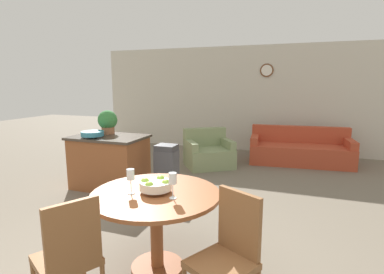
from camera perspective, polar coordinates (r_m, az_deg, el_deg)
The scene contains 13 objects.
wall_back at distance 7.97m, azimuth 9.99°, elevation 7.13°, with size 8.00×0.09×2.70m.
dining_table at distance 2.86m, azimuth -6.83°, elevation -13.69°, with size 1.18×1.18×0.77m.
dining_chair_near_left at distance 2.51m, azimuth -22.32°, elevation -19.86°, with size 0.57×0.57×0.96m.
dining_chair_near_right at distance 2.39m, azimuth 6.99°, elevation -20.71°, with size 0.57×0.57×0.96m.
fruit_bowl at distance 2.77m, azimuth -6.96°, elevation -9.04°, with size 0.29×0.29×0.13m.
wine_glass_left at distance 2.75m, azimuth -11.62°, elevation -7.19°, with size 0.07×0.07×0.23m.
wine_glass_right at distance 2.59m, azimuth -3.70°, elevation -8.07°, with size 0.07×0.07×0.23m.
kitchen_island at distance 5.27m, azimuth -15.39°, elevation -4.53°, with size 1.22×0.81×0.89m.
teal_bowl at distance 5.12m, azimuth -18.43°, elevation 0.60°, with size 0.36×0.36×0.10m.
potted_plant at distance 5.39m, azimuth -15.78°, elevation 2.90°, with size 0.33×0.33×0.41m.
trash_bin at distance 4.94m, azimuth -4.85°, elevation -5.93°, with size 0.34×0.29×0.77m.
couch at distance 7.08m, azimuth 19.83°, elevation -2.47°, with size 2.20×1.08×0.79m.
armchair at distance 6.41m, azimuth 3.13°, elevation -3.18°, with size 1.23×1.19×0.79m.
Camera 1 is at (1.33, -1.47, 1.74)m, focal length 28.00 mm.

